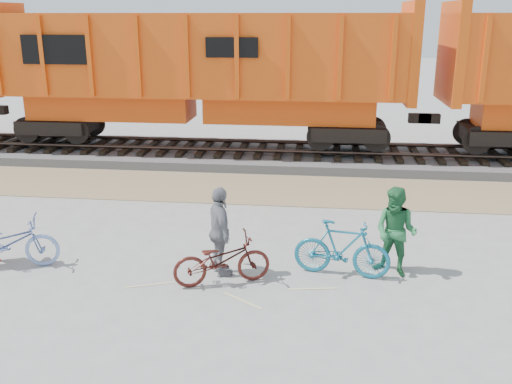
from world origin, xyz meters
TOP-DOWN VIEW (x-y plane):
  - ground at (0.00, 0.00)m, footprint 120.00×120.00m
  - gravel_strip at (0.00, 5.50)m, footprint 120.00×3.00m
  - ballast_bed at (0.00, 9.00)m, footprint 120.00×4.00m
  - track at (0.00, 9.00)m, footprint 120.00×2.60m
  - hopper_car_center at (-2.12, 9.00)m, footprint 14.00×3.13m
  - bicycle_blue at (-3.97, -0.36)m, footprint 2.07×1.17m
  - bicycle_teal at (2.52, 0.04)m, footprint 1.89×0.80m
  - bicycle_maroon at (0.33, -0.57)m, footprint 1.91×1.23m
  - person_man at (3.52, 0.24)m, footprint 1.05×0.97m
  - person_woman at (0.23, -0.17)m, footprint 0.82×1.10m

SIDE VIEW (x-z plane):
  - ground at x=0.00m, z-range 0.00..0.00m
  - gravel_strip at x=0.00m, z-range 0.00..0.02m
  - ballast_bed at x=0.00m, z-range 0.00..0.30m
  - track at x=0.00m, z-range 0.35..0.59m
  - bicycle_maroon at x=0.33m, z-range 0.00..0.95m
  - bicycle_blue at x=-3.97m, z-range 0.00..1.03m
  - bicycle_teal at x=2.52m, z-range 0.00..1.10m
  - person_man at x=3.52m, z-range 0.00..1.72m
  - person_woman at x=0.23m, z-range 0.00..1.74m
  - hopper_car_center at x=-2.12m, z-range 0.68..5.33m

